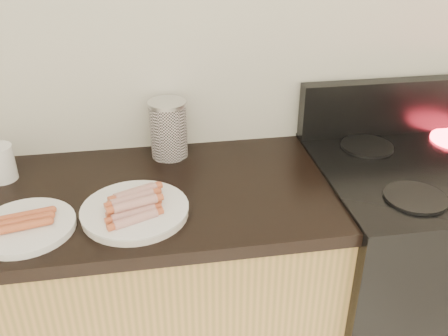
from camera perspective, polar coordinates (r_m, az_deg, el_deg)
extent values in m
cube|color=silver|center=(1.66, -4.60, 15.29)|extent=(4.00, 0.04, 2.60)
cube|color=black|center=(2.00, 20.69, -11.50)|extent=(0.76, 0.65, 0.90)
cube|color=black|center=(1.76, 23.22, 0.00)|extent=(0.76, 0.65, 0.01)
cube|color=black|center=(1.94, 19.64, 6.70)|extent=(0.76, 0.06, 0.20)
cylinder|color=black|center=(1.55, 21.02, -3.17)|extent=(0.18, 0.18, 0.01)
cylinder|color=black|center=(1.81, 16.03, 2.41)|extent=(0.18, 0.18, 0.01)
cylinder|color=white|center=(1.41, -10.12, -4.97)|extent=(0.38, 0.38, 0.02)
cylinder|color=white|center=(1.44, -21.76, -6.26)|extent=(0.27, 0.27, 0.02)
cylinder|color=#963D2C|center=(1.34, -10.18, -5.79)|extent=(0.12, 0.07, 0.03)
cylinder|color=#963D2C|center=(1.37, -10.19, -5.13)|extent=(0.12, 0.07, 0.03)
cylinder|color=#963D2C|center=(1.39, -10.20, -4.50)|extent=(0.12, 0.07, 0.03)
cylinder|color=#963D2C|center=(1.41, -10.20, -3.89)|extent=(0.12, 0.07, 0.03)
cylinder|color=#963D2C|center=(1.44, -10.21, -3.30)|extent=(0.12, 0.07, 0.03)
cylinder|color=#963D2C|center=(1.46, -10.22, -2.72)|extent=(0.12, 0.07, 0.03)
cylinder|color=#963D2C|center=(1.37, -10.27, -4.04)|extent=(0.12, 0.07, 0.03)
cylinder|color=#963D2C|center=(1.39, -10.28, -3.43)|extent=(0.12, 0.07, 0.03)
cylinder|color=#963D2C|center=(1.41, -10.29, -2.83)|extent=(0.12, 0.07, 0.03)
cylinder|color=#B86542|center=(1.40, -22.09, -6.20)|extent=(0.14, 0.05, 0.02)
cylinder|color=#B86542|center=(1.43, -21.90, -5.59)|extent=(0.14, 0.05, 0.02)
cylinder|color=#B86542|center=(1.45, -21.72, -5.00)|extent=(0.14, 0.05, 0.02)
cylinder|color=white|center=(1.68, -6.34, 4.25)|extent=(0.12, 0.12, 0.18)
cylinder|color=silver|center=(1.64, -6.52, 7.36)|extent=(0.13, 0.13, 0.01)
cylinder|color=white|center=(1.69, -24.24, 0.51)|extent=(0.12, 0.12, 0.11)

